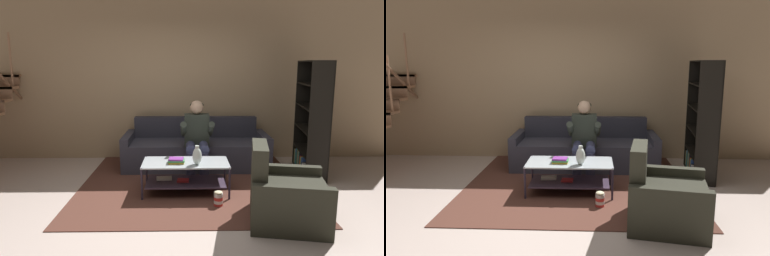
% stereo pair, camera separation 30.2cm
% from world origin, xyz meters
% --- Properties ---
extents(ground, '(16.80, 16.80, 0.00)m').
position_xyz_m(ground, '(0.00, 0.00, 0.00)').
color(ground, beige).
extents(back_partition, '(8.40, 0.12, 2.90)m').
position_xyz_m(back_partition, '(0.00, 2.46, 1.45)').
color(back_partition, tan).
rests_on(back_partition, ground).
extents(couch, '(2.39, 0.89, 0.80)m').
position_xyz_m(couch, '(0.31, 1.85, 0.28)').
color(couch, '#353541').
rests_on(couch, ground).
extents(person_seated_center, '(0.50, 0.58, 1.17)m').
position_xyz_m(person_seated_center, '(0.31, 1.32, 0.64)').
color(person_seated_center, '#363856').
rests_on(person_seated_center, ground).
extents(coffee_table, '(1.15, 0.57, 0.43)m').
position_xyz_m(coffee_table, '(0.13, 0.64, 0.29)').
color(coffee_table, silver).
rests_on(coffee_table, ground).
extents(area_rug, '(3.15, 3.17, 0.01)m').
position_xyz_m(area_rug, '(0.22, 1.12, 0.01)').
color(area_rug, brown).
rests_on(area_rug, ground).
extents(vase, '(0.12, 0.12, 0.25)m').
position_xyz_m(vase, '(0.29, 0.51, 0.55)').
color(vase, silver).
rests_on(vase, coffee_table).
extents(book_stack, '(0.22, 0.17, 0.07)m').
position_xyz_m(book_stack, '(0.01, 0.58, 0.46)').
color(book_stack, gold).
rests_on(book_stack, coffee_table).
extents(bookshelf, '(0.46, 1.14, 1.77)m').
position_xyz_m(bookshelf, '(2.15, 1.51, 0.69)').
color(bookshelf, black).
rests_on(bookshelf, ground).
extents(armchair, '(0.94, 0.96, 0.87)m').
position_xyz_m(armchair, '(1.22, -0.26, 0.29)').
color(armchair, '#2F2E24').
rests_on(armchair, ground).
extents(popcorn_tub, '(0.11, 0.11, 0.20)m').
position_xyz_m(popcorn_tub, '(0.54, 0.16, 0.10)').
color(popcorn_tub, red).
rests_on(popcorn_tub, ground).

